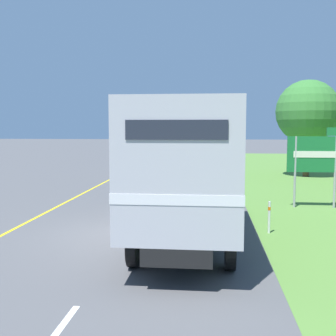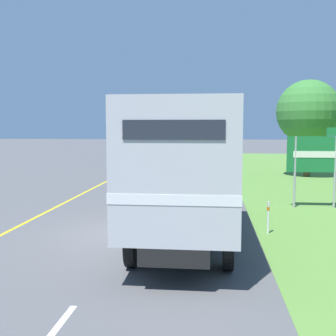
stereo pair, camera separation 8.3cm
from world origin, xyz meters
name	(u,v)px [view 1 (the left image)]	position (x,y,z in m)	size (l,w,h in m)	color
ground_plane	(131,234)	(0.00, 0.00, 0.00)	(200.00, 200.00, 0.00)	#515154
edge_line_yellow	(104,183)	(-3.70, 11.24, 0.00)	(0.12, 56.39, 0.01)	yellow
centre_dash_near	(133,232)	(0.00, 0.23, 0.00)	(0.12, 2.60, 0.01)	white
centre_dash_mid_a	(159,196)	(0.00, 6.83, 0.00)	(0.12, 2.60, 0.01)	white
centre_dash_mid_b	(172,179)	(0.00, 13.43, 0.00)	(0.12, 2.60, 0.01)	white
centre_dash_far	(180,168)	(0.00, 20.03, 0.00)	(0.12, 2.60, 0.01)	white
centre_dash_farthest	(185,161)	(0.00, 26.63, 0.00)	(0.12, 2.60, 0.01)	white
horse_trailer_truck	(188,165)	(1.68, -0.32, 2.06)	(2.50, 8.79, 3.71)	black
lead_car_white	(151,160)	(-1.61, 15.55, 0.98)	(1.80, 4.56, 1.93)	black
lead_car_silver_ahead	(206,150)	(1.84, 29.39, 0.97)	(1.80, 4.00, 1.93)	black
highway_sign	(317,156)	(6.38, 4.72, 2.00)	(2.15, 0.09, 3.12)	#9E9EA3
roadside_tree_mid	(308,112)	(8.35, 15.42, 4.10)	(3.97, 3.97, 6.10)	#4C3823
delineator_post	(269,216)	(4.04, 0.47, 0.51)	(0.08, 0.08, 0.95)	white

